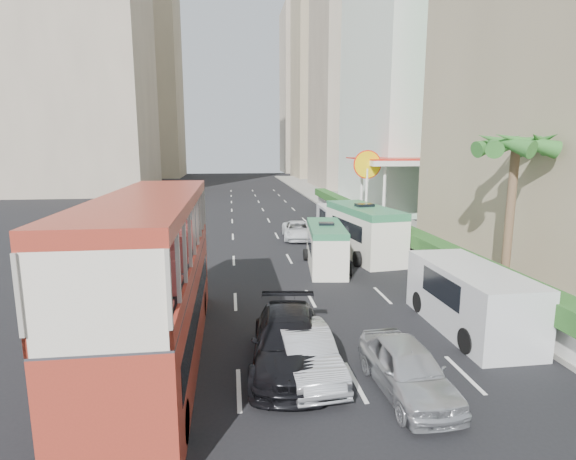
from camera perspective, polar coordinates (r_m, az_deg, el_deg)
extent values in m
plane|color=black|center=(15.03, 7.90, -14.77)|extent=(200.00, 200.00, 0.00)
cube|color=#9D3021|center=(13.84, -16.68, -6.16)|extent=(2.50, 11.00, 5.06)
imported|color=#B1B4B9|center=(13.52, 2.22, -17.73)|extent=(1.77, 4.18, 1.34)
imported|color=#B1B4B9|center=(13.00, 14.78, -19.33)|extent=(1.80, 4.10, 1.38)
imported|color=black|center=(13.94, 0.05, -16.80)|extent=(2.74, 5.44, 1.52)
imported|color=silver|center=(31.83, 1.20, -1.10)|extent=(2.27, 4.45, 1.20)
cube|color=silver|center=(24.00, 4.84, -2.11)|extent=(2.38, 5.46, 2.34)
cube|color=silver|center=(26.82, 9.58, -0.19)|extent=(3.13, 6.97, 2.98)
cube|color=silver|center=(17.25, 22.08, -8.07)|extent=(2.31, 5.67, 2.26)
cube|color=silver|center=(34.06, 6.00, 1.27)|extent=(1.99, 4.90, 1.95)
cube|color=#99968C|center=(40.65, 10.96, 1.37)|extent=(6.00, 120.00, 0.18)
cube|color=silver|center=(29.41, 12.49, -0.97)|extent=(0.30, 44.00, 1.00)
cube|color=#2D6626|center=(29.26, 12.55, 0.66)|extent=(1.10, 44.00, 0.70)
cylinder|color=brown|center=(20.83, 26.29, 1.08)|extent=(0.36, 0.36, 6.40)
cube|color=silver|center=(38.78, 13.43, 4.81)|extent=(6.50, 8.00, 5.50)
cube|color=tan|center=(76.63, 10.26, 24.37)|extent=(16.00, 16.00, 50.00)
cube|color=tan|center=(98.57, 5.17, 19.55)|extent=(14.00, 14.00, 44.00)
cube|color=tan|center=(119.69, 2.78, 16.99)|extent=(14.00, 14.00, 40.00)
cube|color=tan|center=(106.02, -18.21, 18.99)|extent=(16.00, 16.00, 46.00)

